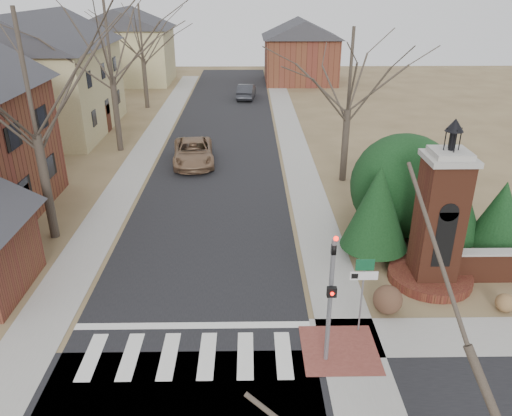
{
  "coord_description": "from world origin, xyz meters",
  "views": [
    {
      "loc": [
        1.94,
        -11.55,
        10.68
      ],
      "look_at": [
        2.22,
        6.0,
        2.73
      ],
      "focal_mm": 35.0,
      "sensor_mm": 36.0,
      "label": 1
    }
  ],
  "objects_px": {
    "pickup_truck": "(193,152)",
    "distant_car": "(246,91)",
    "sign_post": "(363,281)",
    "brick_gate_monument": "(437,232)",
    "traffic_signal_pole": "(331,289)"
  },
  "relations": [
    {
      "from": "pickup_truck",
      "to": "distant_car",
      "type": "height_order",
      "value": "pickup_truck"
    },
    {
      "from": "sign_post",
      "to": "pickup_truck",
      "type": "height_order",
      "value": "sign_post"
    },
    {
      "from": "distant_car",
      "to": "pickup_truck",
      "type": "bearing_deg",
      "value": 86.31
    },
    {
      "from": "sign_post",
      "to": "brick_gate_monument",
      "type": "xyz_separation_m",
      "value": [
        3.41,
        3.01,
        0.22
      ]
    },
    {
      "from": "brick_gate_monument",
      "to": "distant_car",
      "type": "relative_size",
      "value": 1.46
    },
    {
      "from": "sign_post",
      "to": "pickup_truck",
      "type": "distance_m",
      "value": 18.6
    },
    {
      "from": "traffic_signal_pole",
      "to": "sign_post",
      "type": "xyz_separation_m",
      "value": [
        1.29,
        1.41,
        -0.64
      ]
    },
    {
      "from": "traffic_signal_pole",
      "to": "pickup_truck",
      "type": "xyz_separation_m",
      "value": [
        -5.9,
        18.52,
        -1.83
      ]
    },
    {
      "from": "brick_gate_monument",
      "to": "distant_car",
      "type": "xyz_separation_m",
      "value": [
        -7.24,
        33.8,
        -1.43
      ]
    },
    {
      "from": "traffic_signal_pole",
      "to": "distant_car",
      "type": "height_order",
      "value": "traffic_signal_pole"
    },
    {
      "from": "sign_post",
      "to": "distant_car",
      "type": "relative_size",
      "value": 0.62
    },
    {
      "from": "traffic_signal_pole",
      "to": "sign_post",
      "type": "height_order",
      "value": "traffic_signal_pole"
    },
    {
      "from": "sign_post",
      "to": "distant_car",
      "type": "xyz_separation_m",
      "value": [
        -3.83,
        36.8,
        -1.22
      ]
    },
    {
      "from": "sign_post",
      "to": "traffic_signal_pole",
      "type": "bearing_deg",
      "value": -132.43
    },
    {
      "from": "traffic_signal_pole",
      "to": "brick_gate_monument",
      "type": "relative_size",
      "value": 0.69
    }
  ]
}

